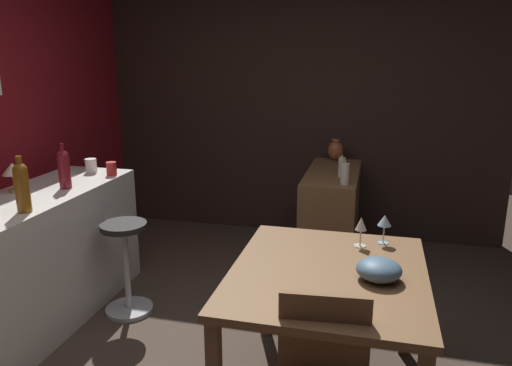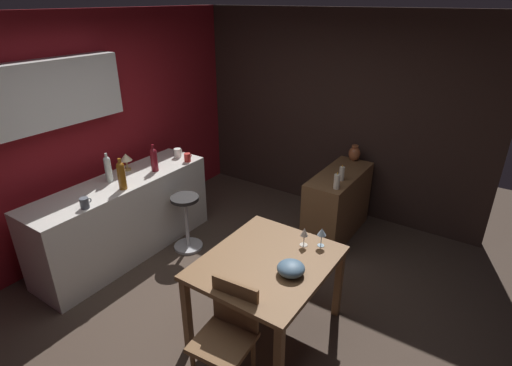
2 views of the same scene
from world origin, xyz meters
The scene contains 21 objects.
ground_plane centered at (0.00, 0.00, 0.00)m, with size 9.00×9.00×0.00m, color #47382D.
wall_kitchen_back centered at (-0.06, 2.08, 1.41)m, with size 5.20×0.33×2.60m.
wall_side_right centered at (2.55, 0.30, 1.30)m, with size 0.10×4.40×2.60m, color #33231E.
dining_table centered at (0.00, -0.47, 0.65)m, with size 1.15×0.98×0.74m.
kitchen_counter centered at (0.13, 1.51, 0.45)m, with size 2.10×0.60×0.90m, color silver.
sideboard_cabinet centered at (1.84, -0.32, 0.41)m, with size 1.10×0.44×0.82m, color brown.
chair_near_window centered at (-0.60, -0.51, 0.48)m, with size 0.43×0.43×0.86m.
bar_stool centered at (0.57, 0.99, 0.36)m, with size 0.34×0.34×0.67m.
wine_glass_left centered at (0.45, -0.74, 0.87)m, with size 0.08×0.08×0.17m.
wine_glass_right centered at (0.37, -0.61, 0.87)m, with size 0.07×0.07×0.17m.
fruit_bowl centered at (-0.04, -0.72, 0.79)m, with size 0.22×0.22×0.10m, color slate.
wine_bottle_clear centered at (0.08, 1.59, 1.05)m, with size 0.07×0.07×0.32m.
wine_bottle_amber centered at (0.03, 1.32, 1.06)m, with size 0.08×0.08×0.34m.
wine_bottle_ruby centered at (0.55, 1.40, 1.05)m, with size 0.08×0.08×0.31m.
cup_slate centered at (-0.44, 1.28, 0.95)m, with size 0.12×0.08×0.10m.
cup_red centered at (0.97, 1.29, 0.95)m, with size 0.11×0.08×0.10m.
cup_white centered at (1.01, 1.49, 0.95)m, with size 0.12×0.09×0.11m.
counter_lamp centered at (0.38, 1.67, 1.05)m, with size 0.14×0.14×0.20m.
pillar_candle_tall centered at (1.43, -0.45, 0.90)m, with size 0.07×0.07×0.19m.
pillar_candle_short centered at (1.66, -0.41, 0.90)m, with size 0.06×0.06×0.19m.
vase_copper centered at (2.32, -0.30, 0.91)m, with size 0.15×0.15×0.20m.
Camera 2 is at (-2.30, -1.91, 2.71)m, focal length 28.12 mm.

